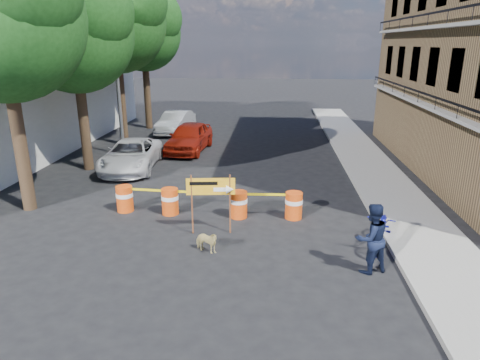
% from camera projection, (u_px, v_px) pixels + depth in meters
% --- Properties ---
extents(ground, '(120.00, 120.00, 0.00)m').
position_uv_depth(ground, '(214.00, 240.00, 12.64)').
color(ground, black).
rests_on(ground, ground).
extents(sidewalk_east, '(2.40, 40.00, 0.15)m').
position_uv_depth(sidewalk_east, '(381.00, 181.00, 17.85)').
color(sidewalk_east, gray).
rests_on(sidewalk_east, ground).
extents(tree_near, '(5.46, 5.20, 9.15)m').
position_uv_depth(tree_near, '(1.00, 16.00, 13.10)').
color(tree_near, '#332316').
rests_on(tree_near, ground).
extents(tree_mid_a, '(5.25, 5.00, 8.68)m').
position_uv_depth(tree_mid_a, '(75.00, 32.00, 17.95)').
color(tree_mid_a, '#332316').
rests_on(tree_mid_a, ground).
extents(tree_mid_b, '(5.67, 5.40, 9.62)m').
position_uv_depth(tree_mid_b, '(116.00, 20.00, 22.48)').
color(tree_mid_b, '#332316').
rests_on(tree_mid_b, ground).
extents(tree_far, '(5.04, 4.80, 8.84)m').
position_uv_depth(tree_far, '(144.00, 32.00, 27.38)').
color(tree_far, '#332316').
rests_on(tree_far, ground).
extents(streetlamp, '(1.25, 0.18, 8.00)m').
position_uv_depth(streetlamp, '(118.00, 69.00, 20.76)').
color(streetlamp, gray).
rests_on(streetlamp, ground).
extents(barrel_far_left, '(0.58, 0.58, 0.90)m').
position_uv_depth(barrel_far_left, '(125.00, 198.00, 14.71)').
color(barrel_far_left, red).
rests_on(barrel_far_left, ground).
extents(barrel_mid_left, '(0.58, 0.58, 0.90)m').
position_uv_depth(barrel_mid_left, '(170.00, 201.00, 14.46)').
color(barrel_mid_left, red).
rests_on(barrel_mid_left, ground).
extents(barrel_mid_right, '(0.58, 0.58, 0.90)m').
position_uv_depth(barrel_mid_right, '(239.00, 204.00, 14.18)').
color(barrel_mid_right, red).
rests_on(barrel_mid_right, ground).
extents(barrel_far_right, '(0.58, 0.58, 0.90)m').
position_uv_depth(barrel_far_right, '(294.00, 205.00, 14.10)').
color(barrel_far_right, red).
rests_on(barrel_far_right, ground).
extents(detour_sign, '(1.45, 0.29, 1.87)m').
position_uv_depth(detour_sign, '(217.00, 191.00, 12.71)').
color(detour_sign, '#592D19').
rests_on(detour_sign, ground).
extents(pedestrian, '(1.10, 1.00, 1.84)m').
position_uv_depth(pedestrian, '(371.00, 238.00, 10.66)').
color(pedestrian, black).
rests_on(pedestrian, ground).
extents(bicycle, '(1.05, 1.27, 2.08)m').
position_uv_depth(bicycle, '(384.00, 213.00, 11.94)').
color(bicycle, '#1316A0').
rests_on(bicycle, ground).
extents(dog, '(0.84, 0.63, 0.65)m').
position_uv_depth(dog, '(206.00, 242.00, 11.82)').
color(dog, '#CBBA74').
rests_on(dog, ground).
extents(suv_white, '(2.57, 4.93, 1.33)m').
position_uv_depth(suv_white, '(131.00, 155.00, 19.56)').
color(suv_white, silver).
rests_on(suv_white, ground).
extents(sedan_red, '(2.20, 4.65, 1.53)m').
position_uv_depth(sedan_red, '(189.00, 137.00, 22.83)').
color(sedan_red, maroon).
rests_on(sedan_red, ground).
extents(sedan_silver, '(1.93, 4.34, 1.38)m').
position_uv_depth(sedan_silver, '(176.00, 122.00, 27.51)').
color(sedan_silver, silver).
rests_on(sedan_silver, ground).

